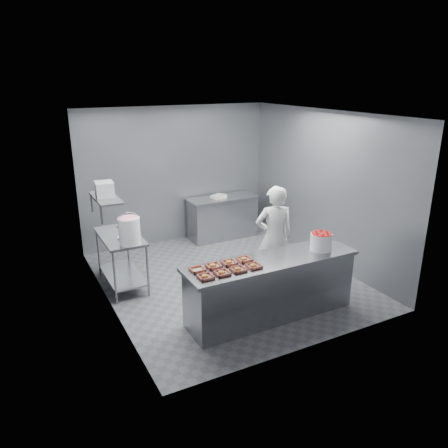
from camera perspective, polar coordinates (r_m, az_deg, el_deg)
The scene contains 24 objects.
floor at distance 7.63m, azimuth 0.38°, elevation -7.23°, with size 4.50×4.50×0.00m, color #4C4C51.
ceiling at distance 6.88m, azimuth 0.43°, elevation 14.22°, with size 4.50×4.50×0.00m, color white.
wall_back at distance 9.12m, azimuth -6.28°, elevation 6.34°, with size 4.00×0.04×2.80m, color slate.
wall_left at distance 6.48m, azimuth -15.42°, elevation 0.59°, with size 0.04×4.50×2.80m, color slate.
wall_right at distance 8.23m, azimuth 12.84°, elevation 4.63°, with size 0.04×4.50×2.80m, color slate.
service_counter at distance 6.40m, azimuth 6.13°, elevation -8.24°, with size 2.60×0.70×0.90m.
prep_table at distance 7.37m, azimuth -13.28°, elevation -3.68°, with size 0.60×1.20×0.90m.
back_counter at distance 9.42m, azimuth -0.19°, elevation 0.89°, with size 1.50×0.60×0.90m.
wall_shelf at distance 7.04m, azimuth -15.19°, elevation 3.32°, with size 0.35×0.90×0.03m, color slate.
tray_0 at distance 5.60m, azimuth -2.45°, elevation -6.89°, with size 0.19×0.18×0.06m.
tray_1 at distance 5.70m, azimuth -0.26°, elevation -6.41°, with size 0.19×0.18×0.06m.
tray_2 at distance 5.80m, azimuth 1.86°, elevation -5.94°, with size 0.19×0.18×0.06m.
tray_3 at distance 5.91m, azimuth 3.90°, elevation -5.47°, with size 0.19×0.18×0.06m.
tray_4 at distance 5.81m, azimuth -3.49°, elevation -5.95°, with size 0.19×0.18×0.04m.
tray_5 at distance 5.90m, azimuth -1.38°, elevation -5.48°, with size 0.19×0.18×0.06m.
tray_6 at distance 6.00m, azimuth 0.68°, elevation -5.05°, with size 0.19×0.18×0.06m.
tray_7 at distance 6.11m, azimuth 2.67°, elevation -4.62°, with size 0.19×0.18×0.06m.
worker at distance 7.14m, azimuth 6.53°, elevation -1.73°, with size 0.63×0.41×1.72m, color white.
strawberry_tub at distance 6.59m, azimuth 12.57°, elevation -2.17°, with size 0.32×0.32×0.27m.
glaze_bucket at distance 6.80m, azimuth -12.26°, elevation -0.80°, with size 0.35×0.33×0.51m.
bucket_lid at distance 7.13m, azimuth -12.56°, elevation -1.66°, with size 0.30×0.30×0.02m, color white.
rag at distance 7.70m, azimuth -13.29°, elevation -0.20°, with size 0.14×0.12×0.02m, color #CCB28C.
appliance at distance 7.04m, azimuth -15.36°, elevation 4.41°, with size 0.27×0.31×0.23m, color gray.
paper_stack at distance 9.24m, azimuth -0.74°, elevation 3.62°, with size 0.30×0.22×0.06m, color silver.
Camera 1 is at (-3.22, -6.06, 3.35)m, focal length 35.00 mm.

